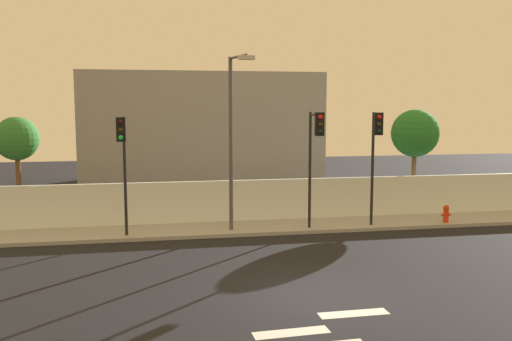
% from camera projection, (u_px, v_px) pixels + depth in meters
% --- Properties ---
extents(ground_plane, '(80.00, 80.00, 0.00)m').
position_uv_depth(ground_plane, '(307.00, 295.00, 15.20)').
color(ground_plane, black).
extents(sidewalk, '(36.00, 2.40, 0.15)m').
position_uv_depth(sidewalk, '(254.00, 228.00, 23.20)').
color(sidewalk, '#9C9C9C').
rests_on(sidewalk, ground).
extents(perimeter_wall, '(36.00, 0.18, 1.80)m').
position_uv_depth(perimeter_wall, '(249.00, 200.00, 24.35)').
color(perimeter_wall, silver).
rests_on(perimeter_wall, sidewalk).
extents(traffic_light_left, '(0.35, 1.15, 4.64)m').
position_uv_depth(traffic_light_left, '(123.00, 151.00, 20.73)').
color(traffic_light_left, black).
rests_on(traffic_light_left, sidewalk).
extents(traffic_light_center, '(0.49, 1.37, 4.80)m').
position_uv_depth(traffic_light_center, '(376.00, 144.00, 22.45)').
color(traffic_light_center, black).
rests_on(traffic_light_center, sidewalk).
extents(traffic_light_right, '(0.35, 1.81, 4.81)m').
position_uv_depth(traffic_light_right, '(315.00, 145.00, 21.74)').
color(traffic_light_right, black).
rests_on(traffic_light_right, sidewalk).
extents(street_lamp_curbside, '(0.78, 1.85, 6.98)m').
position_uv_depth(street_lamp_curbside, '(233.00, 130.00, 21.87)').
color(street_lamp_curbside, '#4C4C51').
rests_on(street_lamp_curbside, sidewalk).
extents(fire_hydrant, '(0.44, 0.26, 0.77)m').
position_uv_depth(fire_hydrant, '(446.00, 213.00, 23.92)').
color(fire_hydrant, red).
rests_on(fire_hydrant, sidewalk).
extents(roadside_tree_leftmost, '(1.86, 1.86, 4.75)m').
position_uv_depth(roadside_tree_leftmost, '(17.00, 140.00, 23.36)').
color(roadside_tree_leftmost, brown).
rests_on(roadside_tree_leftmost, ground).
extents(roadside_tree_midleft, '(2.31, 2.31, 5.05)m').
position_uv_depth(roadside_tree_midleft, '(415.00, 134.00, 26.69)').
color(roadside_tree_midleft, brown).
rests_on(roadside_tree_midleft, ground).
extents(low_building_distant, '(15.80, 6.00, 7.40)m').
position_uv_depth(low_building_distant, '(202.00, 128.00, 37.55)').
color(low_building_distant, gray).
rests_on(low_building_distant, ground).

